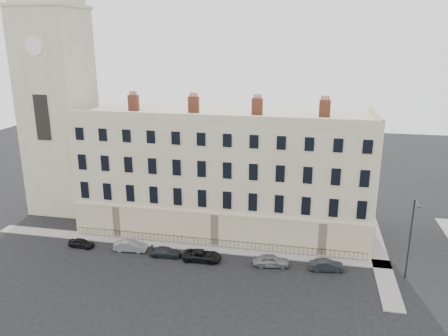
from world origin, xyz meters
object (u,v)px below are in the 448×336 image
at_px(car_c, 166,252).
at_px(streetlamp, 411,236).
at_px(car_a, 81,243).
at_px(car_b, 131,246).
at_px(car_f, 327,265).
at_px(car_e, 271,261).
at_px(car_d, 202,255).

height_order(car_c, streetlamp, streetlamp).
relative_size(car_a, streetlamp, 0.36).
relative_size(car_b, car_f, 1.06).
height_order(car_a, streetlamp, streetlamp).
bearing_deg(car_e, car_d, 84.37).
relative_size(car_a, car_b, 0.81).
distance_m(car_a, streetlamp, 36.73).
bearing_deg(car_e, car_a, 82.33).
distance_m(car_d, streetlamp, 22.00).
bearing_deg(car_b, car_e, -95.74).
xyz_separation_m(car_b, streetlamp, (30.33, -0.06, 4.17)).
height_order(car_b, car_c, car_b).
height_order(car_d, streetlamp, streetlamp).
relative_size(car_b, car_c, 1.04).
distance_m(car_c, car_f, 17.91).
height_order(car_a, car_d, car_d).
relative_size(car_f, streetlamp, 0.42).
height_order(car_a, car_b, car_b).
xyz_separation_m(car_c, streetlamp, (25.86, 0.39, 4.27)).
xyz_separation_m(car_a, car_f, (28.53, 0.25, 0.07)).
height_order(car_b, car_d, car_b).
bearing_deg(car_d, streetlamp, -90.70).
bearing_deg(car_c, streetlamp, -94.18).
bearing_deg(streetlamp, car_f, -174.52).
relative_size(car_c, car_f, 1.02).
bearing_deg(car_d, car_f, -89.75).
xyz_separation_m(car_e, streetlamp, (13.88, 0.23, 4.14)).
height_order(car_a, car_e, car_e).
bearing_deg(car_b, car_f, -94.79).
height_order(car_d, car_e, car_e).
relative_size(car_a, car_e, 0.80).
height_order(car_c, car_e, car_e).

